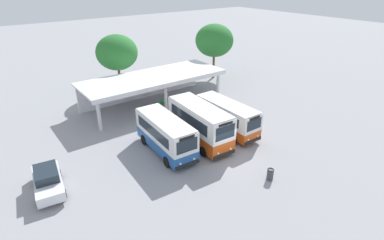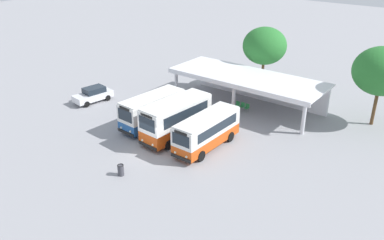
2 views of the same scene
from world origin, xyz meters
name	(u,v)px [view 1 (image 1 of 2)]	position (x,y,z in m)	size (l,w,h in m)	color
ground_plane	(228,160)	(0.00, 0.00, 0.00)	(180.00, 180.00, 0.00)	#939399
city_bus_nearest_orange	(166,134)	(-3.29, 4.13, 1.70)	(2.65, 6.94, 3.07)	black
city_bus_second_in_row	(200,123)	(-0.02, 3.67, 1.92)	(2.75, 7.24, 3.51)	black
city_bus_middle_cream	(226,116)	(3.24, 3.77, 1.64)	(2.25, 7.07, 2.94)	black
parked_car_flank	(48,180)	(-12.60, 4.64, 0.83)	(2.34, 4.43, 1.62)	black
terminal_canopy	(150,81)	(1.19, 14.38, 2.68)	(16.25, 6.05, 3.40)	silver
waiting_chair_end_by_column	(159,104)	(0.95, 12.41, 0.52)	(0.45, 0.45, 0.86)	slate
waiting_chair_second_from_end	(163,103)	(1.51, 12.47, 0.52)	(0.45, 0.45, 0.86)	slate
waiting_chair_middle_seat	(167,101)	(2.07, 12.45, 0.52)	(0.45, 0.45, 0.86)	slate
roadside_tree_behind_canopy	(117,53)	(-0.22, 19.77, 5.07)	(5.02, 5.02, 7.22)	brown
roadside_tree_east_of_canopy	(214,41)	(13.10, 17.23, 5.33)	(5.26, 5.26, 7.58)	brown
litter_bin_apron	(270,174)	(0.70, -3.78, 0.46)	(0.49, 0.49, 0.90)	#3F3F47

